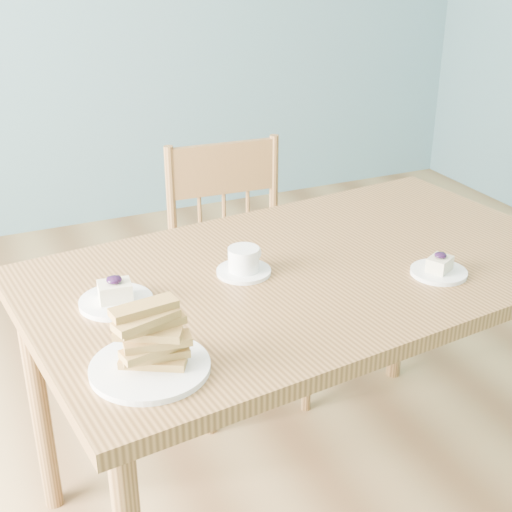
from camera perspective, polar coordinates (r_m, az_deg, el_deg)
room at (r=1.76m, az=1.32°, el=15.29°), size 5.01×5.01×2.71m
dining_table at (r=1.97m, az=4.29°, el=-2.93°), size 1.59×1.02×0.81m
dining_chair at (r=2.59m, az=-1.49°, el=-1.58°), size 0.46×0.44×0.95m
cheesecake_plate_near at (r=1.94m, az=14.44°, el=-0.99°), size 0.15×0.15×0.06m
cheesecake_plate_far at (r=1.76m, az=-11.16°, el=-3.25°), size 0.18×0.18×0.08m
coffee_cup at (r=1.88m, az=-0.96°, el=-0.52°), size 0.14×0.14×0.07m
biscotti_plate at (r=1.49m, az=-8.59°, el=-7.35°), size 0.25×0.25×0.15m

